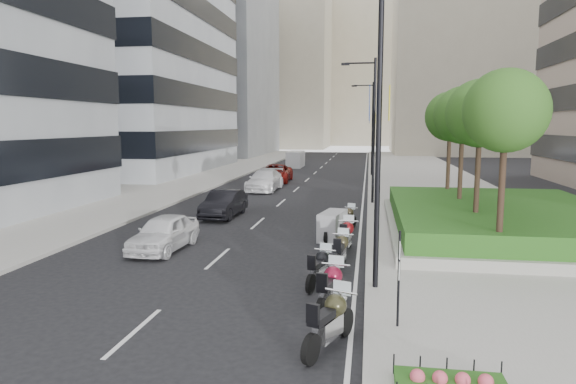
% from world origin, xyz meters
% --- Properties ---
extents(ground, '(160.00, 160.00, 0.00)m').
position_xyz_m(ground, '(0.00, 0.00, 0.00)').
color(ground, black).
rests_on(ground, ground).
extents(sidewalk_right, '(10.00, 100.00, 0.15)m').
position_xyz_m(sidewalk_right, '(9.00, 30.00, 0.07)').
color(sidewalk_right, '#9E9B93').
rests_on(sidewalk_right, ground).
extents(sidewalk_left, '(8.00, 100.00, 0.15)m').
position_xyz_m(sidewalk_left, '(-12.00, 30.00, 0.07)').
color(sidewalk_left, '#9E9B93').
rests_on(sidewalk_left, ground).
extents(lane_edge, '(0.12, 100.00, 0.01)m').
position_xyz_m(lane_edge, '(3.70, 30.00, 0.01)').
color(lane_edge, silver).
rests_on(lane_edge, ground).
extents(lane_centre, '(0.12, 100.00, 0.01)m').
position_xyz_m(lane_centre, '(-1.50, 30.00, 0.01)').
color(lane_centre, silver).
rests_on(lane_centre, ground).
extents(building_grey_far, '(22.00, 26.00, 30.00)m').
position_xyz_m(building_grey_far, '(-24.00, 70.00, 15.00)').
color(building_grey_far, gray).
rests_on(building_grey_far, ground).
extents(building_cream_right, '(28.00, 24.00, 36.00)m').
position_xyz_m(building_cream_right, '(22.00, 80.00, 18.00)').
color(building_cream_right, '#B7AD93').
rests_on(building_cream_right, ground).
extents(building_cream_left, '(26.00, 24.00, 34.00)m').
position_xyz_m(building_cream_left, '(-18.00, 100.00, 17.00)').
color(building_cream_left, '#B7AD93').
rests_on(building_cream_left, ground).
extents(building_cream_centre, '(30.00, 24.00, 38.00)m').
position_xyz_m(building_cream_centre, '(2.00, 120.00, 19.00)').
color(building_cream_centre, '#B7AD93').
rests_on(building_cream_centre, ground).
extents(planter, '(10.00, 14.00, 0.40)m').
position_xyz_m(planter, '(10.00, 10.00, 0.35)').
color(planter, '#9B9A90').
rests_on(planter, sidewalk_right).
extents(hedge, '(9.40, 13.40, 0.80)m').
position_xyz_m(hedge, '(10.00, 10.00, 0.95)').
color(hedge, '#1F4D16').
rests_on(hedge, planter).
extents(tree_0, '(2.80, 2.80, 6.30)m').
position_xyz_m(tree_0, '(8.50, 4.00, 5.42)').
color(tree_0, '#332319').
rests_on(tree_0, planter).
extents(tree_1, '(2.80, 2.80, 6.30)m').
position_xyz_m(tree_1, '(8.50, 8.00, 5.42)').
color(tree_1, '#332319').
rests_on(tree_1, planter).
extents(tree_2, '(2.80, 2.80, 6.30)m').
position_xyz_m(tree_2, '(8.50, 12.00, 5.42)').
color(tree_2, '#332319').
rests_on(tree_2, planter).
extents(tree_3, '(2.80, 2.80, 6.30)m').
position_xyz_m(tree_3, '(8.50, 16.00, 5.42)').
color(tree_3, '#332319').
rests_on(tree_3, planter).
extents(lamp_post_0, '(2.34, 0.45, 9.00)m').
position_xyz_m(lamp_post_0, '(4.14, 1.00, 5.07)').
color(lamp_post_0, black).
rests_on(lamp_post_0, ground).
extents(lamp_post_1, '(2.34, 0.45, 9.00)m').
position_xyz_m(lamp_post_1, '(4.14, 18.00, 5.07)').
color(lamp_post_1, black).
rests_on(lamp_post_1, ground).
extents(lamp_post_2, '(2.34, 0.45, 9.00)m').
position_xyz_m(lamp_post_2, '(4.14, 36.00, 5.07)').
color(lamp_post_2, black).
rests_on(lamp_post_2, ground).
extents(parking_sign, '(0.06, 0.32, 2.50)m').
position_xyz_m(parking_sign, '(4.80, -2.00, 1.46)').
color(parking_sign, black).
rests_on(parking_sign, ground).
extents(motorcycle_0, '(1.11, 2.27, 1.19)m').
position_xyz_m(motorcycle_0, '(3.26, -3.17, 0.64)').
color(motorcycle_0, black).
rests_on(motorcycle_0, ground).
extents(motorcycle_1, '(0.80, 2.37, 1.19)m').
position_xyz_m(motorcycle_1, '(3.09, -0.88, 0.64)').
color(motorcycle_1, black).
rests_on(motorcycle_1, ground).
extents(motorcycle_2, '(0.80, 2.09, 1.06)m').
position_xyz_m(motorcycle_2, '(2.60, 1.29, 0.57)').
color(motorcycle_2, black).
rests_on(motorcycle_2, ground).
extents(motorcycle_3, '(0.75, 2.25, 1.12)m').
position_xyz_m(motorcycle_3, '(3.13, 3.42, 0.60)').
color(motorcycle_3, black).
rests_on(motorcycle_3, ground).
extents(motorcycle_4, '(0.80, 2.39, 1.19)m').
position_xyz_m(motorcycle_4, '(3.22, 5.65, 0.64)').
color(motorcycle_4, black).
rests_on(motorcycle_4, ground).
extents(motorcycle_5, '(1.22, 2.17, 1.24)m').
position_xyz_m(motorcycle_5, '(2.53, 7.80, 0.62)').
color(motorcycle_5, black).
rests_on(motorcycle_5, ground).
extents(motorcycle_6, '(0.98, 2.00, 1.05)m').
position_xyz_m(motorcycle_6, '(3.05, 9.92, 0.56)').
color(motorcycle_6, black).
rests_on(motorcycle_6, ground).
extents(car_a, '(1.90, 4.25, 1.42)m').
position_xyz_m(car_a, '(-4.00, 4.91, 0.71)').
color(car_a, white).
rests_on(car_a, ground).
extents(car_b, '(1.66, 4.42, 1.44)m').
position_xyz_m(car_b, '(-3.70, 12.51, 0.72)').
color(car_b, black).
rests_on(car_b, ground).
extents(car_c, '(2.30, 5.41, 1.56)m').
position_xyz_m(car_c, '(-3.80, 23.99, 0.78)').
color(car_c, white).
rests_on(car_c, ground).
extents(car_d, '(2.75, 5.63, 1.54)m').
position_xyz_m(car_d, '(-4.04, 29.80, 0.77)').
color(car_d, maroon).
rests_on(car_d, ground).
extents(delivery_van, '(1.71, 4.43, 1.86)m').
position_xyz_m(delivery_van, '(-4.55, 45.65, 0.87)').
color(delivery_van, silver).
rests_on(delivery_van, ground).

